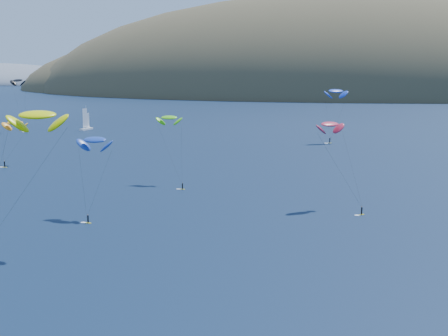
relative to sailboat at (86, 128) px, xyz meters
name	(u,v)px	position (x,y,z in m)	size (l,w,h in m)	color
island	(355,104)	(135.95, 343.38, -11.67)	(730.00, 300.00, 210.00)	#3D3526
sailboat	(86,128)	(0.00, 0.00, 0.00)	(9.34, 8.17, 11.19)	white
kitesurfer_1	(15,123)	(13.00, -90.59, 11.73)	(8.62, 10.12, 15.02)	yellow
kitesurfer_2	(37,115)	(60.07, -172.10, 22.03)	(12.30, 14.11, 25.65)	yellow
kitesurfer_3	(169,118)	(67.10, -110.93, 16.01)	(9.62, 11.57, 18.85)	yellow
kitesurfer_4	(336,91)	(111.35, -23.54, 18.83)	(10.39, 9.00, 22.45)	yellow
kitesurfer_9	(330,124)	(108.50, -132.04, 17.13)	(11.36, 11.71, 20.06)	yellow
kitesurfer_10	(95,140)	(60.68, -148.00, 14.80)	(8.37, 10.04, 17.96)	yellow
kitesurfer_12	(18,81)	(-27.76, -8.29, 21.57)	(10.06, 7.82, 24.82)	yellow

